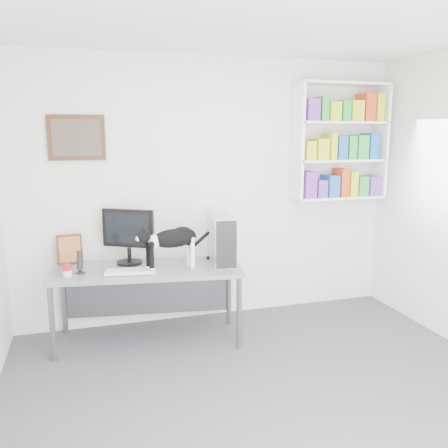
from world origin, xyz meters
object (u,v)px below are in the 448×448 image
Objects in this scene: leaning_print at (70,249)px; cat at (172,249)px; desk at (148,305)px; bookshelf at (340,142)px; pc_tower at (222,239)px; soup_can at (67,271)px; monitor at (129,236)px; speaker at (80,262)px; keyboard at (130,271)px.

cat reaches higher than leaning_print.
cat is at bearing -26.29° from desk.
bookshelf is 2.73× the size of pc_tower.
soup_can is at bearing -98.57° from leaning_print.
monitor reaches higher than leaning_print.
speaker is at bearing -174.99° from pc_tower.
bookshelf is 2.19m from cat.
leaning_print reaches higher than soup_can.
leaning_print reaches higher than speaker.
desk is at bearing -175.52° from pc_tower.
cat reaches higher than speaker.
speaker is at bearing 32.73° from soup_can.
keyboard is at bearing -5.76° from soup_can.
keyboard is 0.91m from pc_tower.
desk is 8.00× the size of speaker.
speaker is 0.38m from leaning_print.
pc_tower reaches higher than cat.
monitor is 1.18× the size of pc_tower.
leaning_print is at bearing 135.33° from cat.
speaker is (-0.45, -0.20, -0.16)m from monitor.
leaning_print is at bearing 144.46° from keyboard.
keyboard is at bearing -134.74° from desk.
desk is at bearing 5.85° from soup_can.
monitor is at bearing 171.82° from pc_tower.
keyboard is 0.68× the size of cat.
keyboard reaches higher than desk.
keyboard is at bearing 5.34° from speaker.
bookshelf reaches higher than keyboard.
desk is (-2.14, -0.33, -1.49)m from bookshelf.
leaning_print is 0.44× the size of cat.
pc_tower is 1.43m from soup_can.
speaker is at bearing 172.01° from keyboard.
pc_tower is at bearing 15.47° from keyboard.
leaning_print is at bearing 159.68° from desk.
pc_tower is at bearing -21.32° from leaning_print.
keyboard is at bearing 162.16° from cat.
soup_can is at bearing -166.19° from desk.
soup_can is at bearing -172.17° from pc_tower.
monitor is 1.22× the size of keyboard.
desk is at bearing 130.84° from cat.
monitor is 0.58m from leaning_print.
leaning_print is 2.60× the size of soup_can.
pc_tower is 0.70× the size of cat.
keyboard is 1.52× the size of leaning_print.
cat is at bearing 5.14° from keyboard.
cat reaches higher than desk.
speaker is (-1.31, 0.01, -0.12)m from pc_tower.
bookshelf is 3.06m from soup_can.
monitor is (-0.14, 0.20, 0.63)m from desk.
speaker is at bearing -82.59° from leaning_print.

